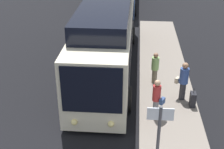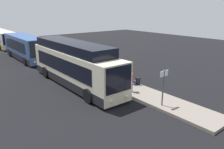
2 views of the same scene
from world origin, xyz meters
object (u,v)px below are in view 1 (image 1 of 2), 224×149
object	(u,v)px
bus_lead	(108,37)
sign_post	(159,133)
passenger_with_bags	(155,67)
passenger_waiting	(183,80)
passenger_boarding	(157,97)
suitcase	(193,99)

from	to	relation	value
bus_lead	sign_post	xyz separation A→B (m)	(8.07, 2.27, 0.04)
passenger_with_bags	passenger_waiting	bearing A→B (deg)	-43.49
passenger_boarding	bus_lead	bearing A→B (deg)	-124.13
suitcase	sign_post	distance (m)	4.63
passenger_boarding	suitcase	distance (m)	1.92
passenger_boarding	passenger_with_bags	distance (m)	2.89
passenger_with_bags	suitcase	size ratio (longest dim) A/B	1.78
passenger_waiting	passenger_with_bags	size ratio (longest dim) A/B	1.13
bus_lead	passenger_with_bags	distance (m)	3.23
bus_lead	passenger_boarding	size ratio (longest dim) A/B	7.36
passenger_waiting	sign_post	world-z (taller)	sign_post
suitcase	sign_post	bearing A→B (deg)	-22.96
sign_post	passenger_boarding	bearing A→B (deg)	177.62
passenger_waiting	bus_lead	bearing A→B (deg)	78.48
passenger_with_bags	sign_post	world-z (taller)	sign_post
sign_post	suitcase	bearing A→B (deg)	157.04
passenger_boarding	sign_post	distance (m)	3.29
passenger_with_bags	bus_lead	bearing A→B (deg)	148.99
passenger_boarding	passenger_with_bags	xyz separation A→B (m)	(-2.89, 0.05, -0.06)
bus_lead	suitcase	bearing A→B (deg)	45.26
passenger_waiting	passenger_with_bags	world-z (taller)	passenger_waiting
bus_lead	passenger_with_bags	size ratio (longest dim) A/B	7.73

